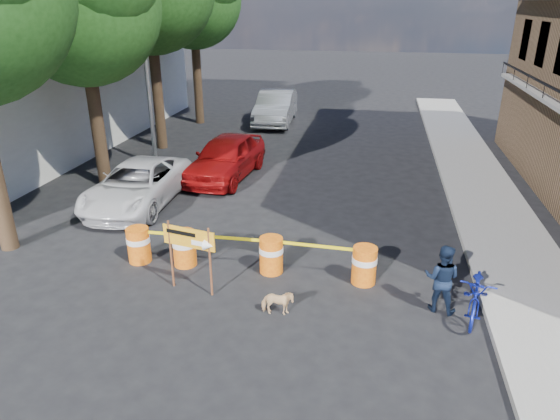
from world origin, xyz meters
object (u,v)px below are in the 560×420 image
at_px(barrel_mid_right, 271,254).
at_px(detour_sign, 195,245).
at_px(suv_white, 137,185).
at_px(sedan_red, 226,157).
at_px(barrel_far_left, 139,244).
at_px(barrel_far_right, 364,264).
at_px(dog, 277,303).
at_px(pedestrian, 442,278).
at_px(barrel_mid_left, 184,247).
at_px(bicycle, 480,274).
at_px(sedan_silver, 276,107).

bearing_deg(barrel_mid_right, detour_sign, -139.77).
xyz_separation_m(suv_white, sedan_red, (2.00, 3.08, 0.11)).
height_order(barrel_far_left, barrel_far_right, same).
relative_size(barrel_mid_right, suv_white, 0.19).
distance_m(dog, sedan_red, 9.01).
bearing_deg(pedestrian, barrel_mid_left, 6.79).
distance_m(barrel_far_right, bicycle, 2.52).
bearing_deg(bicycle, dog, -155.65).
height_order(barrel_mid_left, barrel_mid_right, same).
relative_size(barrel_far_right, sedan_red, 0.20).
bearing_deg(dog, sedan_red, 17.40).
relative_size(barrel_far_right, bicycle, 0.46).
relative_size(barrel_mid_right, detour_sign, 0.55).
xyz_separation_m(barrel_far_left, detour_sign, (1.92, -1.10, 0.72)).
bearing_deg(pedestrian, detour_sign, 18.19).
bearing_deg(dog, pedestrian, -81.60).
xyz_separation_m(barrel_far_right, suv_white, (-7.28, 3.51, 0.20)).
bearing_deg(barrel_far_left, barrel_mid_left, 2.16).
distance_m(barrel_mid_right, dog, 1.81).
distance_m(detour_sign, bicycle, 5.96).
height_order(barrel_far_right, suv_white, suv_white).
bearing_deg(sedan_silver, suv_white, -102.41).
relative_size(barrel_mid_right, sedan_red, 0.20).
relative_size(barrel_far_right, suv_white, 0.19).
bearing_deg(barrel_far_left, pedestrian, -6.23).
xyz_separation_m(detour_sign, suv_white, (-3.65, 4.64, -0.52)).
xyz_separation_m(suv_white, sedan_silver, (2.00, 12.24, 0.17)).
height_order(pedestrian, bicycle, bicycle).
height_order(barrel_far_right, sedan_red, sedan_red).
height_order(barrel_mid_left, dog, barrel_mid_left).
relative_size(dog, suv_white, 0.14).
xyz_separation_m(barrel_mid_right, barrel_far_right, (2.20, -0.08, 0.00)).
distance_m(barrel_mid_left, detour_sign, 1.54).
bearing_deg(barrel_far_right, sedan_red, 128.66).
relative_size(barrel_far_left, suv_white, 0.19).
relative_size(barrel_mid_right, bicycle, 0.46).
xyz_separation_m(barrel_mid_right, detour_sign, (-1.43, -1.21, 0.72)).
bearing_deg(pedestrian, barrel_far_right, -12.11).
distance_m(pedestrian, bicycle, 0.76).
xyz_separation_m(bicycle, sedan_red, (-7.60, 7.44, -0.19)).
bearing_deg(detour_sign, barrel_far_left, 161.65).
bearing_deg(bicycle, pedestrian, -170.10).
bearing_deg(sedan_silver, barrel_far_left, -94.14).
bearing_deg(dog, detour_sign, 68.70).
relative_size(barrel_mid_left, suv_white, 0.19).
xyz_separation_m(barrel_mid_left, sedan_silver, (-0.91, 15.74, 0.37)).
relative_size(dog, sedan_silver, 0.13).
relative_size(barrel_mid_left, detour_sign, 0.55).
bearing_deg(suv_white, barrel_far_left, -65.20).
bearing_deg(detour_sign, sedan_silver, 107.06).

